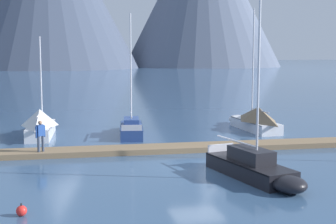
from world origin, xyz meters
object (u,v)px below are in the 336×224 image
sailboat_second_berth (41,123)px  person_on_dock (40,134)px  sailboat_far_berth (254,119)px  sailboat_mid_dock_starboard (255,167)px  mooring_buoy_channel_marker (21,211)px  sailboat_mid_dock_port (131,128)px

sailboat_second_berth → person_on_dock: (0.09, -6.79, 0.38)m
sailboat_far_berth → person_on_dock: bearing=-158.4°
sailboat_mid_dock_starboard → sailboat_far_berth: bearing=66.2°
sailboat_far_berth → sailboat_mid_dock_starboard: bearing=-113.8°
sailboat_second_berth → sailboat_far_berth: sailboat_far_berth is taller
person_on_dock → mooring_buoy_channel_marker: (-0.50, -9.59, -1.07)m
sailboat_second_berth → mooring_buoy_channel_marker: 16.40m
sailboat_mid_dock_starboard → mooring_buoy_channel_marker: sailboat_mid_dock_starboard is taller
sailboat_mid_dock_starboard → person_on_dock: size_ratio=5.24×
sailboat_second_berth → sailboat_far_berth: size_ratio=0.76×
sailboat_second_berth → mooring_buoy_channel_marker: sailboat_second_berth is taller
sailboat_second_berth → mooring_buoy_channel_marker: size_ratio=14.77×
sailboat_far_berth → mooring_buoy_channel_marker: bearing=-134.9°
sailboat_mid_dock_port → sailboat_far_berth: bearing=-0.1°
sailboat_second_berth → person_on_dock: bearing=-89.2°
sailboat_mid_dock_port → person_on_dock: bearing=-134.8°
sailboat_second_berth → sailboat_far_berth: (15.05, -0.86, -0.07)m
sailboat_far_berth → sailboat_second_berth: bearing=176.7°
sailboat_mid_dock_port → sailboat_mid_dock_starboard: size_ratio=0.93×
mooring_buoy_channel_marker → sailboat_second_berth: bearing=88.6°
sailboat_mid_dock_port → sailboat_second_berth: bearing=172.0°
person_on_dock → sailboat_mid_dock_port: bearing=45.2°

